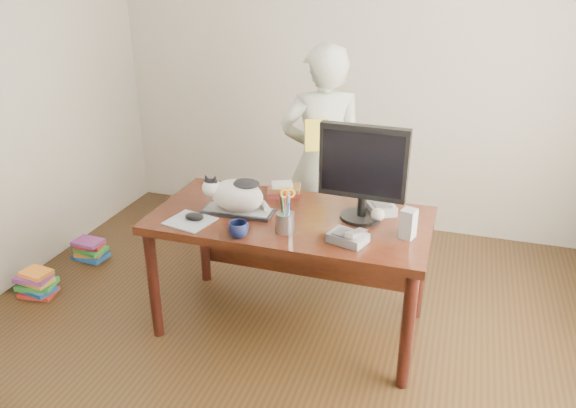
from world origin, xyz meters
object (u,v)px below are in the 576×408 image
Objects in this scene: speaker at (408,224)px; baseball at (378,215)px; phone at (349,237)px; coffee_mug at (238,230)px; calculator at (380,207)px; cat at (235,194)px; book_pile_a at (37,283)px; book_stack at (284,190)px; pen_cup at (285,220)px; book_pile_b at (90,249)px; monitor at (363,168)px; desk at (295,234)px; person at (322,161)px; keyboard at (238,211)px; mouse at (194,217)px.

baseball is (-0.18, 0.16, -0.04)m from speaker.
speaker reaches higher than phone.
coffee_mug reaches higher than calculator.
book_pile_a is (-1.43, -0.15, -0.78)m from cat.
cat is at bearing -133.97° from book_stack.
pen_cup is (0.35, -0.14, -0.05)m from cat.
book_pile_b is at bearing 148.84° from calculator.
phone is at bearing -15.08° from cat.
book_stack is at bearing -1.89° from book_pile_b.
cat is at bearing -166.56° from monitor.
cat is 1.50× the size of book_pile_a.
desk is 0.44m from cat.
coffee_mug is (0.13, -0.28, -0.08)m from cat.
coffee_mug is at bearing 58.59° from person.
keyboard is 1.67× the size of pen_cup.
keyboard is at bearing -175.18° from phone.
mouse is at bearing 41.85° from person.
calculator is at bearing 36.31° from mouse.
desk is 0.60m from monitor.
coffee_mug reaches higher than book_pile_a.
cat is 1.67× the size of book_stack.
cat reaches higher than mouse.
book_stack is at bearing 59.78° from cat.
book_stack is (0.17, 0.35, 0.02)m from keyboard.
mouse reaches higher than book_pile_b.
coffee_mug is at bearing -114.62° from desk.
person is (-0.70, 0.88, -0.02)m from speaker.
pen_cup is (-0.36, -0.27, -0.24)m from monitor.
cat reaches higher than baseball.
desk is 2.88× the size of monitor.
monitor is at bearing -7.28° from book_pile_b.
cat reaches higher than desk.
monitor is (0.71, 0.13, 0.19)m from cat.
desk is 0.37m from keyboard.
pen_cup is 2.31× the size of coffee_mug.
speaker is 2.07× the size of baseball.
person reaches higher than keyboard.
speaker is 2.54m from book_pile_a.
mouse is at bearing -158.55° from monitor.
coffee_mug is 0.59m from phone.
book_stack is at bearing 54.53° from person.
book_stack is 0.99× the size of calculator.
desk reaches higher than book_pile_a.
book_pile_b is (-2.20, 0.12, -0.71)m from calculator.
pen_cup is 0.54m from mouse.
person is (0.11, 0.52, 0.03)m from book_stack.
book_stack is 0.90× the size of book_pile_a.
baseball is at bearing -34.34° from book_stack.
speaker is 0.63× the size of book_pile_b.
monitor reaches higher than desk.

